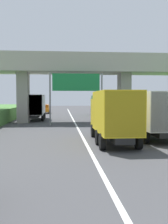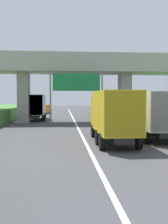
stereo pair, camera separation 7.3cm
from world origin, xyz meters
TOP-DOWN VIEW (x-y plane):
  - lane_centre_stripe at (0.00, 24.55)m, footprint 0.20×89.10m
  - overpass_bridge at (0.00, 30.69)m, footprint 40.00×4.80m
  - overhead_highway_sign at (0.00, 27.08)m, footprint 5.88×0.18m
  - truck_white at (-5.11, 34.31)m, footprint 2.44×7.30m
  - truck_blue at (4.97, 17.31)m, footprint 2.44×7.30m
  - truck_green at (4.89, 43.27)m, footprint 2.44×7.30m
  - truck_yellow at (1.80, 15.40)m, footprint 2.44×7.30m
  - car_orange at (-4.90, 50.12)m, footprint 1.86×4.10m

SIDE VIEW (x-z plane):
  - lane_centre_stripe at x=0.00m, z-range 0.00..0.01m
  - car_orange at x=-4.90m, z-range 0.00..1.72m
  - truck_white at x=-5.11m, z-range 0.21..3.65m
  - truck_blue at x=4.97m, z-range 0.21..3.65m
  - truck_green at x=4.89m, z-range 0.21..3.65m
  - truck_yellow at x=1.80m, z-range 0.21..3.65m
  - overhead_highway_sign at x=0.00m, z-range 1.42..7.20m
  - overpass_bridge at x=0.00m, z-range 2.17..10.45m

